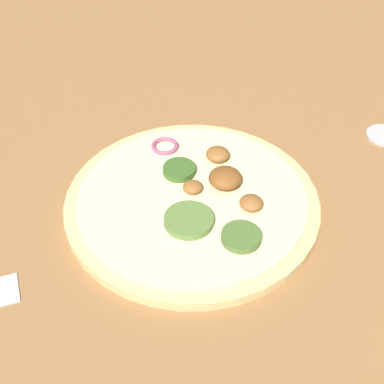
% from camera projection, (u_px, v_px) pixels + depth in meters
% --- Properties ---
extents(ground_plane, '(3.00, 3.00, 0.00)m').
position_uv_depth(ground_plane, '(192.00, 206.00, 0.58)').
color(ground_plane, olive).
extents(pizza, '(0.27, 0.27, 0.03)m').
position_uv_depth(pizza, '(193.00, 200.00, 0.57)').
color(pizza, '#D6B77A').
rests_on(pizza, ground_plane).
extents(loose_cap, '(0.04, 0.04, 0.01)m').
position_uv_depth(loose_cap, '(384.00, 134.00, 0.67)').
color(loose_cap, '#B2B2B7').
rests_on(loose_cap, ground_plane).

